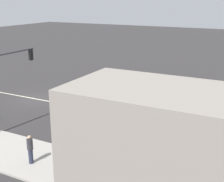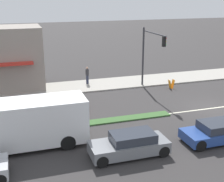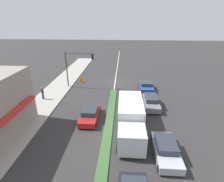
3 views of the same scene
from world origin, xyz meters
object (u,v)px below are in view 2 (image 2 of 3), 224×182
at_px(delivery_truck, 28,124).
at_px(coupe_blue, 216,132).
at_px(warning_aframe_sign, 171,84).
at_px(hatchback_red, 52,108).
at_px(traffic_signal_main, 150,49).
at_px(suv_grey, 130,145).
at_px(pedestrian, 87,75).

relative_size(delivery_truck, coupe_blue, 1.86).
xyz_separation_m(warning_aframe_sign, hatchback_red, (-3.68, 11.86, 0.20)).
bearing_deg(warning_aframe_sign, delivery_truck, 120.38).
relative_size(coupe_blue, hatchback_red, 0.93).
xyz_separation_m(traffic_signal_main, warning_aframe_sign, (-0.24, -2.30, -3.47)).
xyz_separation_m(hatchback_red, suv_grey, (-7.20, -3.43, 0.03)).
bearing_deg(coupe_blue, warning_aframe_sign, -14.23).
distance_m(traffic_signal_main, suv_grey, 13.11).
relative_size(pedestrian, suv_grey, 0.38).
height_order(pedestrian, suv_grey, pedestrian).
distance_m(warning_aframe_sign, hatchback_red, 12.42).
bearing_deg(traffic_signal_main, warning_aframe_sign, -95.96).
height_order(warning_aframe_sign, suv_grey, suv_grey).
height_order(delivery_truck, coupe_blue, delivery_truck).
bearing_deg(coupe_blue, hatchback_red, 51.65).
bearing_deg(coupe_blue, suv_grey, 90.00).
bearing_deg(warning_aframe_sign, hatchback_red, 107.26).
relative_size(delivery_truck, suv_grey, 1.69).
distance_m(hatchback_red, suv_grey, 7.98).
bearing_deg(traffic_signal_main, coupe_blue, 177.65).
distance_m(pedestrian, suv_grey, 14.58).
bearing_deg(traffic_signal_main, delivery_truck, 125.94).
xyz_separation_m(warning_aframe_sign, coupe_blue, (-10.88, 2.76, 0.19)).
height_order(traffic_signal_main, delivery_truck, traffic_signal_main).
distance_m(traffic_signal_main, coupe_blue, 11.61).
bearing_deg(warning_aframe_sign, pedestrian, 63.72).
xyz_separation_m(traffic_signal_main, pedestrian, (3.41, 5.09, -2.88)).
bearing_deg(suv_grey, traffic_signal_main, -28.84).
height_order(warning_aframe_sign, delivery_truck, delivery_truck).
bearing_deg(pedestrian, hatchback_red, 148.70).
xyz_separation_m(traffic_signal_main, suv_grey, (-11.12, 6.13, -3.25)).
bearing_deg(traffic_signal_main, suv_grey, 151.16).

